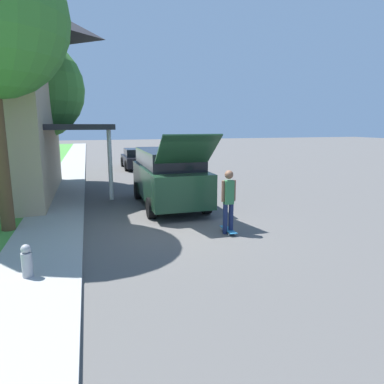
{
  "coord_description": "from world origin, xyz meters",
  "views": [
    {
      "loc": [
        -2.45,
        -9.3,
        2.97
      ],
      "look_at": [
        0.58,
        0.7,
        0.9
      ],
      "focal_mm": 32.0,
      "sensor_mm": 36.0,
      "label": 1
    }
  ],
  "objects_px": {
    "lawn_tree_far": "(32,89)",
    "skateboard": "(228,230)",
    "suv_parked": "(168,176)",
    "fire_hydrant": "(27,261)",
    "skateboarder": "(228,199)",
    "car_down_street": "(137,159)"
  },
  "relations": [
    {
      "from": "car_down_street",
      "to": "skateboarder",
      "type": "bearing_deg",
      "value": -88.55
    },
    {
      "from": "skateboard",
      "to": "suv_parked",
      "type": "bearing_deg",
      "value": 103.17
    },
    {
      "from": "suv_parked",
      "to": "fire_hydrant",
      "type": "xyz_separation_m",
      "value": [
        -4.0,
        -5.35,
        -0.71
      ]
    },
    {
      "from": "suv_parked",
      "to": "skateboard",
      "type": "distance_m",
      "value": 3.89
    },
    {
      "from": "lawn_tree_far",
      "to": "skateboard",
      "type": "xyz_separation_m",
      "value": [
        5.97,
        -9.52,
        -4.51
      ]
    },
    {
      "from": "lawn_tree_far",
      "to": "car_down_street",
      "type": "relative_size",
      "value": 1.66
    },
    {
      "from": "lawn_tree_far",
      "to": "suv_parked",
      "type": "relative_size",
      "value": 1.24
    },
    {
      "from": "lawn_tree_far",
      "to": "car_down_street",
      "type": "distance_m",
      "value": 8.79
    },
    {
      "from": "lawn_tree_far",
      "to": "fire_hydrant",
      "type": "height_order",
      "value": "lawn_tree_far"
    },
    {
      "from": "lawn_tree_far",
      "to": "car_down_street",
      "type": "xyz_separation_m",
      "value": [
        5.54,
        5.57,
        -3.93
      ]
    },
    {
      "from": "fire_hydrant",
      "to": "lawn_tree_far",
      "type": "bearing_deg",
      "value": 95.64
    },
    {
      "from": "car_down_street",
      "to": "skateboarder",
      "type": "relative_size",
      "value": 2.36
    },
    {
      "from": "suv_parked",
      "to": "skateboarder",
      "type": "relative_size",
      "value": 3.16
    },
    {
      "from": "car_down_street",
      "to": "skateboard",
      "type": "height_order",
      "value": "car_down_street"
    },
    {
      "from": "skateboard",
      "to": "fire_hydrant",
      "type": "bearing_deg",
      "value": -160.75
    },
    {
      "from": "suv_parked",
      "to": "fire_hydrant",
      "type": "height_order",
      "value": "suv_parked"
    },
    {
      "from": "car_down_street",
      "to": "skateboarder",
      "type": "distance_m",
      "value": 15.16
    },
    {
      "from": "lawn_tree_far",
      "to": "skateboard",
      "type": "height_order",
      "value": "lawn_tree_far"
    },
    {
      "from": "car_down_street",
      "to": "fire_hydrant",
      "type": "height_order",
      "value": "car_down_street"
    },
    {
      "from": "car_down_street",
      "to": "skateboarder",
      "type": "xyz_separation_m",
      "value": [
        0.38,
        -15.15,
        0.33
      ]
    },
    {
      "from": "suv_parked",
      "to": "fire_hydrant",
      "type": "bearing_deg",
      "value": -126.82
    },
    {
      "from": "suv_parked",
      "to": "skateboarder",
      "type": "height_order",
      "value": "suv_parked"
    }
  ]
}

